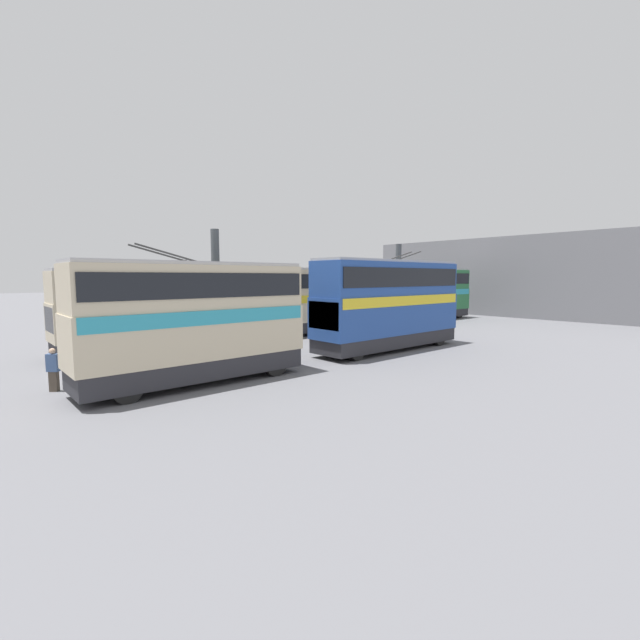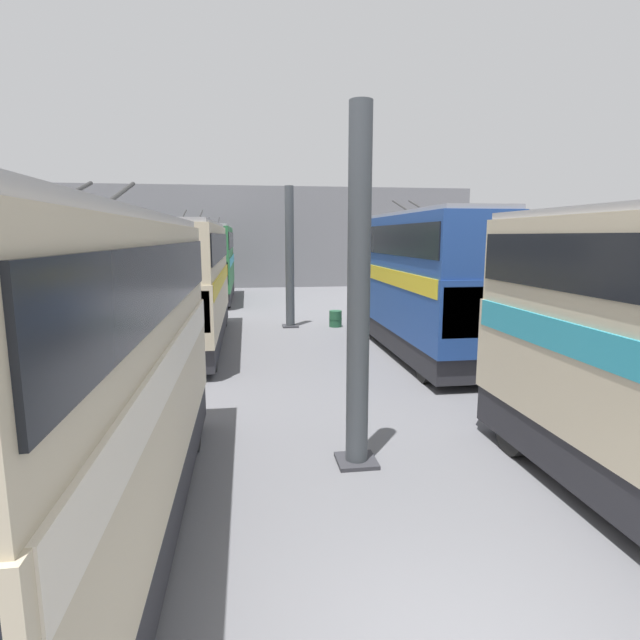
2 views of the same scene
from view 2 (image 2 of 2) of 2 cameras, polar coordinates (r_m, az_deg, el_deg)
The scene contains 8 objects.
depot_back_wall at distance 44.06m, azimuth -5.69°, elevation 9.38°, with size 0.50×36.00×8.67m.
support_column_near at distance 9.39m, azimuth 4.43°, elevation 2.43°, with size 0.78×0.78×6.80m.
support_column_far at distance 24.41m, azimuth -3.48°, elevation 6.82°, with size 0.78×0.78×6.80m.
bus_left_far at distance 19.18m, azimuth 11.24°, elevation 5.10°, with size 10.53×2.54×5.92m.
bus_right_near at distance 7.50m, azimuth -25.80°, elevation -4.79°, with size 9.59×2.54×5.37m.
bus_right_mid at distance 20.89m, azimuth -14.58°, elevation 4.84°, with size 11.48×2.54×5.61m.
bus_right_far at distance 35.32m, azimuth -12.07°, elevation 6.90°, with size 10.19×2.54×5.80m.
oil_drum at distance 24.72m, azimuth 1.78°, elevation 0.15°, with size 0.65×0.65×0.80m.
Camera 2 is at (-4.20, 2.06, 4.44)m, focal length 28.00 mm.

